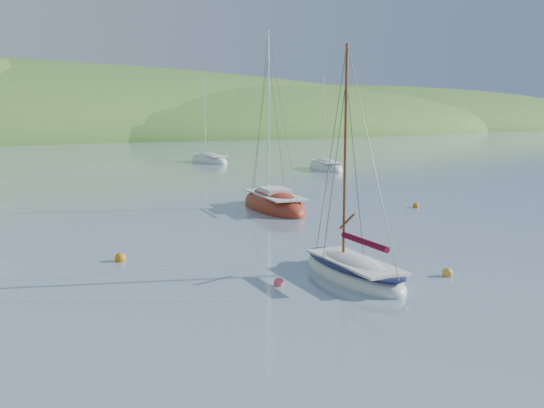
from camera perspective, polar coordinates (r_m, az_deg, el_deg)
ground at (r=24.94m, az=9.50°, el=-6.47°), size 700.00×700.00×0.00m
daysailer_white at (r=24.17m, az=7.64°, el=-6.37°), size 3.39×6.63×9.72m
sloop_red at (r=41.05m, az=0.17°, el=-0.16°), size 5.02×9.23×12.96m
distant_sloop_b at (r=81.53m, az=-5.94°, el=4.04°), size 3.30×8.72×12.32m
distant_sloop_d at (r=71.08m, az=5.08°, el=3.41°), size 5.52×8.74×11.77m
mooring_buoys at (r=29.33m, az=3.76°, el=-3.88°), size 22.81×13.64×0.49m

